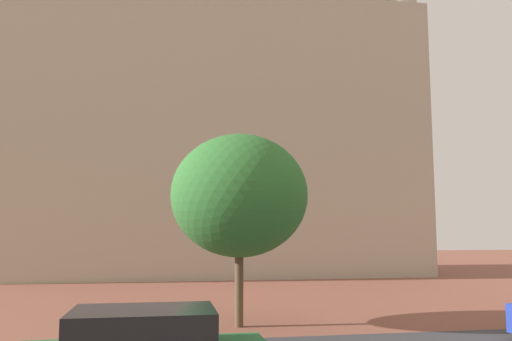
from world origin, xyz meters
name	(u,v)px	position (x,y,z in m)	size (l,w,h in m)	color
landmark_building	(204,116)	(0.30, 33.77, 10.81)	(27.79, 11.16, 33.09)	#B2A893
tree_curb_far	(239,196)	(-0.01, 14.08, 3.95)	(4.22, 4.22, 5.85)	brown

